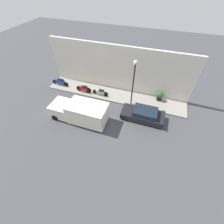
# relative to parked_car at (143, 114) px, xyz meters

# --- Properties ---
(ground_plane) EXTENTS (60.00, 60.00, 0.00)m
(ground_plane) POSITION_rel_parked_car_xyz_m (-1.75, 3.68, -0.57)
(ground_plane) COLOR #47474C
(sidewalk) EXTENTS (2.37, 15.53, 0.15)m
(sidewalk) POSITION_rel_parked_car_xyz_m (2.47, 3.68, -0.49)
(sidewalk) COLOR gray
(sidewalk) RESTS_ON ground_plane
(building_facade) EXTENTS (0.30, 15.53, 5.11)m
(building_facade) POSITION_rel_parked_car_xyz_m (3.81, 3.68, 1.99)
(building_facade) COLOR silver
(building_facade) RESTS_ON ground_plane
(parked_car) EXTENTS (1.71, 3.96, 1.17)m
(parked_car) POSITION_rel_parked_car_xyz_m (0.00, 0.00, 0.00)
(parked_car) COLOR black
(parked_car) RESTS_ON ground_plane
(delivery_van) EXTENTS (2.02, 5.35, 1.97)m
(delivery_van) POSITION_rel_parked_car_xyz_m (-1.97, 5.55, 0.43)
(delivery_van) COLOR silver
(delivery_van) RESTS_ON ground_plane
(motorcycle_blue) EXTENTS (0.30, 2.11, 0.85)m
(motorcycle_blue) POSITION_rel_parked_car_xyz_m (2.12, 10.34, 0.04)
(motorcycle_blue) COLOR navy
(motorcycle_blue) RESTS_ON sidewalk
(motorcycle_red) EXTENTS (0.30, 1.80, 0.79)m
(motorcycle_red) POSITION_rel_parked_car_xyz_m (1.82, 7.08, 0.02)
(motorcycle_red) COLOR #B21E1E
(motorcycle_red) RESTS_ON sidewalk
(scooter_silver) EXTENTS (0.30, 1.81, 0.70)m
(scooter_silver) POSITION_rel_parked_car_xyz_m (1.89, 5.09, -0.03)
(scooter_silver) COLOR #B7B7BF
(scooter_silver) RESTS_ON sidewalk
(streetlamp) EXTENTS (0.37, 0.37, 4.79)m
(streetlamp) POSITION_rel_parked_car_xyz_m (1.57, 1.55, 2.87)
(streetlamp) COLOR black
(streetlamp) RESTS_ON sidewalk
(potted_plant) EXTENTS (0.67, 0.67, 1.02)m
(potted_plant) POSITION_rel_parked_car_xyz_m (3.14, -1.17, 0.13)
(potted_plant) COLOR black
(potted_plant) RESTS_ON sidewalk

